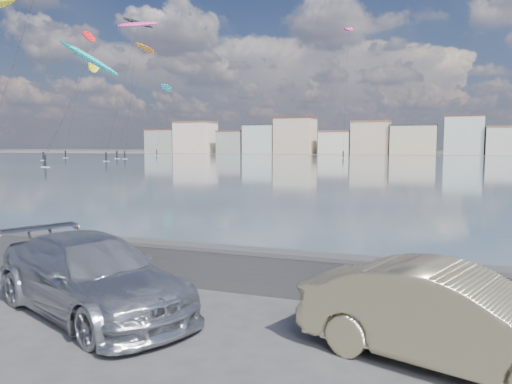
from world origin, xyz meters
TOP-DOWN VIEW (x-y plane):
  - ground at (0.00, 0.00)m, footprint 700.00×700.00m
  - bay_water at (0.00, 91.50)m, footprint 500.00×177.00m
  - far_shore_strip at (0.00, 200.00)m, footprint 500.00×60.00m
  - seawall at (0.00, 2.70)m, footprint 400.00×0.36m
  - far_buildings at (1.31, 186.00)m, footprint 240.79×13.26m
  - car_silver at (-1.11, 0.25)m, footprint 5.76×4.10m
  - car_champagne at (5.62, 0.24)m, footprint 4.90×2.94m
  - kitesurfer_5 at (-89.63, 150.96)m, footprint 5.08×15.82m
  - kitesurfer_7 at (-49.73, 60.43)m, footprint 8.29×12.33m
  - kitesurfer_8 at (-62.75, 93.79)m, footprint 9.52×17.46m
  - kitesurfer_10 at (-76.16, 94.41)m, footprint 8.47×18.72m
  - kitesurfer_11 at (-89.17, 108.94)m, footprint 8.22×11.95m
  - kitesurfer_15 at (-71.62, 107.19)m, footprint 5.51×15.77m
  - kitesurfer_17 at (-21.52, 136.76)m, footprint 4.70×17.94m
  - kitesurfer_20 at (-71.98, 110.76)m, footprint 3.35×16.58m

SIDE VIEW (x-z plane):
  - ground at x=0.00m, z-range 0.00..0.00m
  - bay_water at x=0.00m, z-range 0.01..0.01m
  - far_shore_strip at x=0.00m, z-range 0.01..0.01m
  - seawall at x=0.00m, z-range 0.04..1.12m
  - car_champagne at x=5.62m, z-range 0.00..1.53m
  - car_silver at x=-1.11m, z-range 0.00..1.55m
  - far_buildings at x=1.31m, z-range -1.27..13.33m
  - kitesurfer_7 at x=-49.73m, z-range 7.08..27.72m
  - kitesurfer_10 at x=-76.16m, z-range 9.66..35.93m
  - kitesurfer_5 at x=-89.63m, z-range 10.92..36.59m
  - kitesurfer_20 at x=-71.98m, z-range 13.72..44.55m
  - kitesurfer_8 at x=-62.75m, z-range 14.64..47.67m
  - kitesurfer_11 at x=-89.17m, z-range 14.95..51.70m
  - kitesurfer_15 at x=-71.62m, z-range 16.84..53.66m
  - kitesurfer_17 at x=-21.52m, z-range 16.76..54.80m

